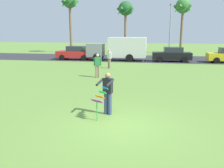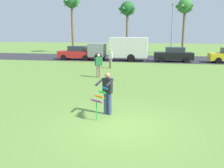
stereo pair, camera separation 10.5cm
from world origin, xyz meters
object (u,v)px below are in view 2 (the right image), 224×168
at_px(kite_held, 99,98).
at_px(parked_car_red, 77,53).
at_px(palm_tree_left_near, 72,4).
at_px(parked_truck_grey_van, 122,48).
at_px(palm_tree_right_near, 127,10).
at_px(streetlight_pole, 172,26).
at_px(palm_tree_centre_far, 185,8).
at_px(person_kite_flyer, 107,92).
at_px(parked_car_black, 174,55).
at_px(person_walker_far, 111,58).
at_px(person_walker_near, 99,65).

bearing_deg(kite_held, parked_car_red, 110.72).
bearing_deg(kite_held, palm_tree_left_near, 111.02).
bearing_deg(parked_truck_grey_van, palm_tree_right_near, 93.06).
relative_size(parked_truck_grey_van, streetlight_pole, 0.96).
distance_m(palm_tree_left_near, streetlight_pole, 14.98).
relative_size(parked_car_red, palm_tree_centre_far, 0.54).
relative_size(palm_tree_right_near, streetlight_pole, 1.09).
bearing_deg(palm_tree_right_near, palm_tree_left_near, -170.87).
bearing_deg(person_kite_flyer, palm_tree_centre_far, 78.34).
xyz_separation_m(parked_car_red, parked_car_black, (11.14, 0.00, 0.00)).
distance_m(palm_tree_left_near, palm_tree_centre_far, 16.44).
distance_m(parked_car_red, palm_tree_left_near, 11.08).
bearing_deg(person_walker_far, palm_tree_left_near, 120.69).
xyz_separation_m(kite_held, parked_car_red, (-7.12, 18.82, -0.08)).
xyz_separation_m(palm_tree_centre_far, streetlight_pole, (-1.79, -2.41, -2.48)).
relative_size(kite_held, parked_car_black, 0.29).
distance_m(person_kite_flyer, parked_truck_grey_van, 18.32).
bearing_deg(parked_truck_grey_van, parked_car_black, 0.01).
relative_size(person_kite_flyer, kite_held, 1.39).
xyz_separation_m(parked_truck_grey_van, person_walker_far, (-0.18, -5.97, -0.48)).
distance_m(palm_tree_left_near, person_walker_near, 21.57).
bearing_deg(parked_car_red, palm_tree_centre_far, 36.35).
bearing_deg(streetlight_pole, palm_tree_left_near, 175.54).
height_order(person_kite_flyer, parked_car_black, person_kite_flyer).
bearing_deg(person_walker_near, palm_tree_left_near, 114.18).
bearing_deg(parked_truck_grey_van, kite_held, -84.65).
xyz_separation_m(person_kite_flyer, person_walker_far, (-2.14, 12.24, -0.02)).
xyz_separation_m(parked_truck_grey_van, parked_car_black, (5.78, 0.00, -0.64)).
bearing_deg(parked_car_black, palm_tree_left_near, 150.04).
xyz_separation_m(parked_car_black, palm_tree_centre_far, (1.91, 9.60, 5.71)).
bearing_deg(person_walker_far, palm_tree_right_near, 91.22).
height_order(person_kite_flyer, streetlight_pole, streetlight_pole).
relative_size(parked_car_black, streetlight_pole, 0.61).
distance_m(palm_tree_centre_far, person_walker_near, 22.29).
bearing_deg(palm_tree_left_near, parked_truck_grey_van, -43.86).
distance_m(parked_truck_grey_van, streetlight_pole, 9.66).
relative_size(parked_car_red, person_walker_far, 2.44).
height_order(parked_car_red, palm_tree_left_near, palm_tree_left_near).
distance_m(parked_car_black, streetlight_pole, 7.88).
height_order(kite_held, person_walker_near, person_walker_near).
distance_m(parked_truck_grey_van, palm_tree_right_near, 10.82).
xyz_separation_m(parked_car_black, person_walker_far, (-5.97, -5.97, 0.16)).
bearing_deg(palm_tree_right_near, person_kite_flyer, -84.93).
xyz_separation_m(palm_tree_left_near, person_walker_near, (8.44, -18.81, -6.35)).
bearing_deg(streetlight_pole, parked_truck_grey_van, -129.36).
bearing_deg(streetlight_pole, parked_car_black, -90.95).
height_order(parked_car_red, person_walker_far, person_walker_far).
height_order(parked_truck_grey_van, palm_tree_centre_far, palm_tree_centre_far).
relative_size(parked_car_red, parked_car_black, 0.99).
distance_m(person_kite_flyer, streetlight_pole, 25.89).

